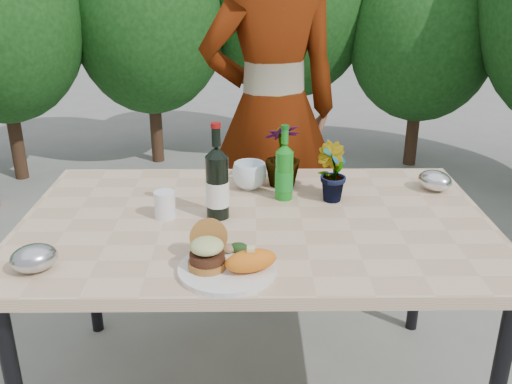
{
  "coord_description": "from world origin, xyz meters",
  "views": [
    {
      "loc": [
        -0.02,
        -1.77,
        1.57
      ],
      "look_at": [
        0.0,
        -0.08,
        0.88
      ],
      "focal_mm": 40.0,
      "sensor_mm": 36.0,
      "label": 1
    }
  ],
  "objects_px": {
    "patio_table": "(256,233)",
    "dinner_plate": "(227,269)",
    "wine_bottle": "(217,184)",
    "person": "(272,112)"
  },
  "relations": [
    {
      "from": "patio_table",
      "to": "dinner_plate",
      "type": "bearing_deg",
      "value": -103.23
    },
    {
      "from": "patio_table",
      "to": "dinner_plate",
      "type": "xyz_separation_m",
      "value": [
        -0.08,
        -0.36,
        0.06
      ]
    },
    {
      "from": "dinner_plate",
      "to": "person",
      "type": "bearing_deg",
      "value": 81.97
    },
    {
      "from": "dinner_plate",
      "to": "wine_bottle",
      "type": "bearing_deg",
      "value": 96.83
    },
    {
      "from": "dinner_plate",
      "to": "person",
      "type": "distance_m",
      "value": 1.21
    },
    {
      "from": "wine_bottle",
      "to": "person",
      "type": "bearing_deg",
      "value": 73.01
    },
    {
      "from": "person",
      "to": "patio_table",
      "type": "bearing_deg",
      "value": 71.28
    },
    {
      "from": "patio_table",
      "to": "dinner_plate",
      "type": "relative_size",
      "value": 5.71
    },
    {
      "from": "patio_table",
      "to": "wine_bottle",
      "type": "height_order",
      "value": "wine_bottle"
    },
    {
      "from": "patio_table",
      "to": "wine_bottle",
      "type": "bearing_deg",
      "value": 173.26
    }
  ]
}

